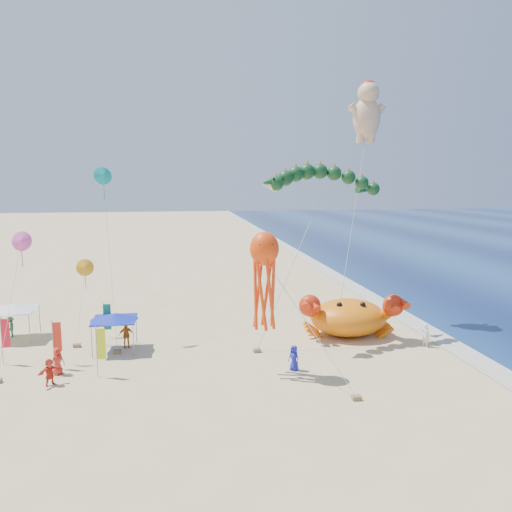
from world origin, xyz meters
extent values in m
plane|color=#D1B784|center=(0.00, 0.00, 0.00)|extent=(320.00, 320.00, 0.00)
plane|color=silver|center=(12.00, 0.00, 0.01)|extent=(320.00, 320.00, 0.00)
ellipsoid|color=orange|center=(5.34, 2.78, 1.40)|extent=(6.51, 5.65, 2.80)
sphere|color=red|center=(2.21, 1.61, 2.64)|extent=(1.67, 1.67, 1.67)
sphere|color=black|center=(4.46, 1.80, 2.64)|extent=(0.43, 0.43, 0.43)
sphere|color=red|center=(8.48, 1.61, 2.64)|extent=(1.67, 1.67, 1.67)
sphere|color=black|center=(6.23, 1.80, 2.64)|extent=(0.43, 0.43, 0.43)
cone|color=#0E3618|center=(-1.48, 2.15, 11.76)|extent=(1.33, 0.98, 1.09)
cylinder|color=#B2B2B2|center=(0.37, 1.09, 5.69)|extent=(5.28, 2.17, 11.10)
cube|color=olive|center=(-2.25, 0.03, 0.12)|extent=(0.50, 0.35, 0.25)
ellipsoid|color=#E1B389|center=(7.99, 7.02, 16.92)|extent=(2.26, 1.86, 3.32)
sphere|color=#E1B389|center=(7.99, 6.81, 18.86)|extent=(1.74, 1.74, 1.74)
ellipsoid|color=red|center=(7.99, 6.91, 19.48)|extent=(1.12, 1.12, 0.79)
cylinder|color=#B2B2B2|center=(6.20, 4.95, 7.87)|extent=(3.64, 4.19, 15.46)
cube|color=olive|center=(4.41, 2.89, 0.12)|extent=(0.50, 0.35, 0.25)
ellipsoid|color=#FF420D|center=(-2.45, -3.84, 7.83)|extent=(1.77, 1.59, 2.04)
cylinder|color=#B2B2B2|center=(-0.28, -6.12, 3.70)|extent=(4.37, 4.61, 7.12)
cube|color=olive|center=(1.88, -8.40, 0.12)|extent=(0.50, 0.35, 0.25)
cylinder|color=gray|center=(-13.41, 0.63, 1.10)|extent=(0.06, 0.06, 2.20)
cylinder|color=gray|center=(-10.68, 0.63, 1.10)|extent=(0.06, 0.06, 2.20)
cylinder|color=gray|center=(-13.41, 3.36, 1.10)|extent=(0.06, 0.06, 2.20)
cylinder|color=gray|center=(-10.68, 3.36, 1.10)|extent=(0.06, 0.06, 2.20)
cube|color=#1224A5|center=(-12.05, 2.00, 2.24)|extent=(2.97, 2.97, 0.08)
cone|color=#1224A5|center=(-12.05, 2.00, 2.48)|extent=(3.27, 3.27, 0.45)
cylinder|color=gray|center=(-18.40, 4.49, 1.10)|extent=(0.06, 0.06, 2.20)
cylinder|color=gray|center=(-21.25, 7.35, 1.10)|extent=(0.06, 0.06, 2.20)
cylinder|color=gray|center=(-18.40, 7.35, 1.10)|extent=(0.06, 0.06, 2.20)
cube|color=silver|center=(-19.82, 5.92, 2.24)|extent=(3.09, 3.09, 0.08)
cone|color=silver|center=(-19.82, 5.92, 2.48)|extent=(3.40, 3.40, 0.45)
cylinder|color=gray|center=(-12.56, -2.82, 1.60)|extent=(0.05, 0.05, 3.20)
cube|color=#D9ED1B|center=(-12.28, -2.82, 2.10)|extent=(0.50, 0.04, 1.90)
cylinder|color=gray|center=(-15.50, -0.95, 1.60)|extent=(0.05, 0.05, 3.20)
cube|color=red|center=(-15.22, -0.95, 2.10)|extent=(0.50, 0.04, 1.90)
cylinder|color=gray|center=(-18.97, 0.39, 1.60)|extent=(0.05, 0.05, 3.20)
cube|color=red|center=(-18.69, 0.39, 2.10)|extent=(0.50, 0.04, 1.90)
cylinder|color=gray|center=(-12.97, 3.33, 1.60)|extent=(0.05, 0.05, 3.20)
cube|color=#16874D|center=(-12.69, 3.33, 2.10)|extent=(0.50, 0.04, 1.90)
imported|color=#B96B20|center=(-11.35, 2.52, 0.91)|extent=(1.13, 0.64, 1.81)
imported|color=silver|center=(9.93, -0.80, 0.86)|extent=(0.64, 0.74, 1.72)
imported|color=#1F24B9|center=(-0.49, -3.62, 0.81)|extent=(0.90, 0.94, 1.62)
imported|color=red|center=(-15.14, -3.60, 0.80)|extent=(1.46, 1.30, 1.61)
imported|color=red|center=(-15.05, -1.95, 0.86)|extent=(0.97, 0.99, 1.71)
imported|color=#226836|center=(-20.30, 6.43, 0.79)|extent=(0.69, 1.08, 1.59)
cone|color=#F050B5|center=(-17.55, 1.03, 8.01)|extent=(1.30, 0.51, 1.32)
cylinder|color=#B2B2B2|center=(-17.30, -0.47, 4.03)|extent=(0.55, 3.04, 7.77)
cube|color=olive|center=(-17.05, -1.97, 0.12)|extent=(0.50, 0.35, 0.25)
cone|color=#0EA197|center=(-12.71, 4.69, 12.23)|extent=(1.30, 0.51, 1.32)
cylinder|color=#B2B2B2|center=(-12.46, 3.19, 6.14)|extent=(0.55, 3.04, 11.99)
cube|color=olive|center=(-12.21, 1.69, 0.12)|extent=(0.50, 0.35, 0.25)
cone|color=orange|center=(-14.54, 5.98, 5.33)|extent=(1.30, 0.51, 1.32)
cylinder|color=#B2B2B2|center=(-14.29, 4.48, 2.69)|extent=(0.55, 3.04, 5.10)
cube|color=olive|center=(-14.04, 2.98, 0.12)|extent=(0.50, 0.35, 0.25)
camera|label=1|loc=(-7.69, -32.94, 11.91)|focal=35.00mm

